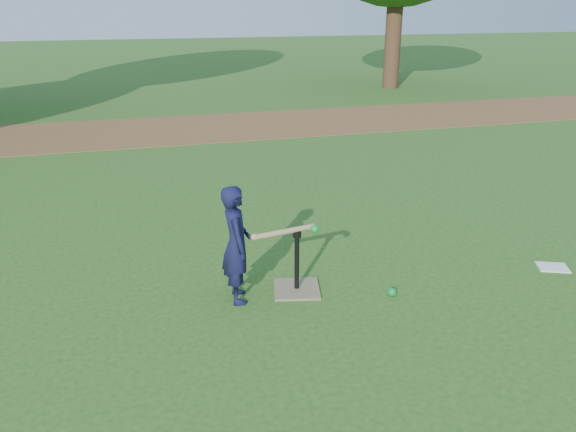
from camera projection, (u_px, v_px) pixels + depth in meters
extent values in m
plane|color=#285116|center=(325.00, 279.00, 5.59)|extent=(80.00, 80.00, 0.00)
cube|color=brown|center=(210.00, 127.00, 12.32)|extent=(24.00, 3.00, 0.01)
imported|color=black|center=(236.00, 244.00, 5.03)|extent=(0.28, 0.41, 1.10)
sphere|color=#0C8D2C|center=(392.00, 292.00, 5.26)|extent=(0.08, 0.08, 0.08)
cube|color=white|center=(553.00, 267.00, 5.83)|extent=(0.37, 0.33, 0.01)
cube|color=#7D6D4F|center=(297.00, 289.00, 5.38)|extent=(0.52, 0.52, 0.02)
cylinder|color=black|center=(297.00, 262.00, 5.28)|extent=(0.05, 0.05, 0.55)
cylinder|color=black|center=(297.00, 234.00, 5.17)|extent=(0.08, 0.08, 0.06)
cylinder|color=tan|center=(285.00, 232.00, 5.11)|extent=(0.60, 0.16, 0.05)
sphere|color=tan|center=(254.00, 237.00, 5.00)|extent=(0.06, 0.06, 0.06)
sphere|color=#0C8D2C|center=(315.00, 229.00, 5.10)|extent=(0.08, 0.08, 0.08)
cylinder|color=#382316|center=(393.00, 32.00, 17.43)|extent=(0.50, 0.50, 3.42)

